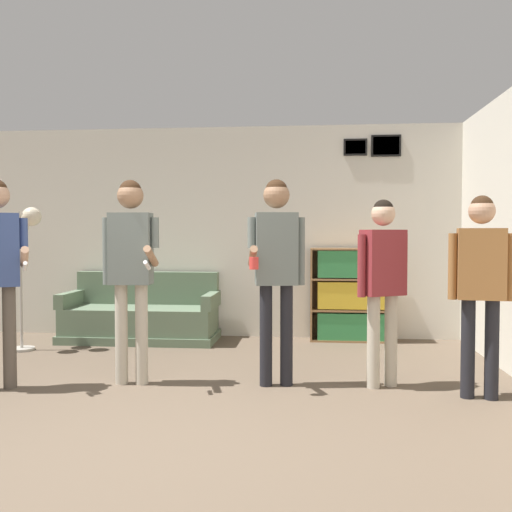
% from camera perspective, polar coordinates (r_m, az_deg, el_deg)
% --- Properties ---
extents(ground_plane, '(20.00, 20.00, 0.00)m').
position_cam_1_polar(ground_plane, '(3.71, -13.71, -18.77)').
color(ground_plane, brown).
extents(wall_back, '(8.42, 0.08, 2.70)m').
position_cam_1_polar(wall_back, '(7.41, -3.36, 2.43)').
color(wall_back, silver).
rests_on(wall_back, ground_plane).
extents(couch, '(1.90, 0.80, 0.84)m').
position_cam_1_polar(couch, '(7.29, -11.38, -6.06)').
color(couch, '#5B7056').
rests_on(couch, ground_plane).
extents(bookshelf, '(0.99, 0.30, 1.15)m').
position_cam_1_polar(bookshelf, '(7.16, 9.43, -3.85)').
color(bookshelf, olive).
rests_on(bookshelf, ground_plane).
extents(floor_lamp, '(0.42, 0.46, 1.63)m').
position_cam_1_polar(floor_lamp, '(6.97, -22.52, 1.80)').
color(floor_lamp, '#ADA89E').
rests_on(floor_lamp, ground_plane).
extents(person_player_foreground_center, '(0.51, 0.47, 1.80)m').
position_cam_1_polar(person_player_foreground_center, '(5.11, -12.42, -0.13)').
color(person_player_foreground_center, '#B7AD99').
rests_on(person_player_foreground_center, ground_plane).
extents(person_watcher_holding_cup, '(0.49, 0.49, 1.80)m').
position_cam_1_polar(person_watcher_holding_cup, '(4.94, 2.04, -0.16)').
color(person_watcher_holding_cup, black).
rests_on(person_watcher_holding_cup, ground_plane).
extents(person_spectator_near_bookshelf, '(0.45, 0.35, 1.62)m').
position_cam_1_polar(person_spectator_near_bookshelf, '(5.03, 12.56, -1.67)').
color(person_spectator_near_bookshelf, '#B7AD99').
rests_on(person_spectator_near_bookshelf, ground_plane).
extents(person_spectator_far_right, '(0.50, 0.25, 1.63)m').
position_cam_1_polar(person_spectator_far_right, '(4.89, 21.57, -1.78)').
color(person_spectator_far_right, black).
rests_on(person_spectator_far_right, ground_plane).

